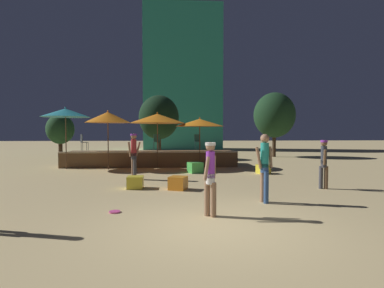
{
  "coord_description": "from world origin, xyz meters",
  "views": [
    {
      "loc": [
        -0.85,
        -5.89,
        1.89
      ],
      "look_at": [
        0.0,
        7.38,
        1.37
      ],
      "focal_mm": 28.0,
      "sensor_mm": 36.0,
      "label": 1
    }
  ],
  "objects_px": {
    "person_1": "(210,175)",
    "patio_umbrella_2": "(157,118)",
    "patio_umbrella_1": "(200,123)",
    "person_0": "(324,162)",
    "cube_seat_3": "(195,168)",
    "person_3": "(265,165)",
    "patio_umbrella_3": "(65,113)",
    "background_tree_0": "(60,129)",
    "patio_umbrella_0": "(108,117)",
    "cube_seat_1": "(178,183)",
    "cube_seat_2": "(263,169)",
    "bistro_chair_2": "(156,140)",
    "bistro_chair_0": "(197,140)",
    "cube_seat_0": "(135,182)",
    "bistro_chair_1": "(83,141)",
    "person_2": "(134,153)",
    "frisbee_disc": "(115,212)",
    "background_tree_2": "(159,117)",
    "background_tree_1": "(274,115)"
  },
  "relations": [
    {
      "from": "person_1",
      "to": "patio_umbrella_2",
      "type": "bearing_deg",
      "value": -42.69
    },
    {
      "from": "patio_umbrella_1",
      "to": "person_0",
      "type": "height_order",
      "value": "patio_umbrella_1"
    },
    {
      "from": "cube_seat_3",
      "to": "person_3",
      "type": "xyz_separation_m",
      "value": [
        1.41,
        -6.02,
        0.78
      ]
    },
    {
      "from": "patio_umbrella_3",
      "to": "background_tree_0",
      "type": "height_order",
      "value": "patio_umbrella_3"
    },
    {
      "from": "person_0",
      "to": "person_3",
      "type": "height_order",
      "value": "person_3"
    },
    {
      "from": "patio_umbrella_0",
      "to": "cube_seat_1",
      "type": "distance_m",
      "value": 7.01
    },
    {
      "from": "cube_seat_2",
      "to": "bistro_chair_2",
      "type": "distance_m",
      "value": 6.63
    },
    {
      "from": "cube_seat_1",
      "to": "person_0",
      "type": "distance_m",
      "value": 4.91
    },
    {
      "from": "patio_umbrella_0",
      "to": "cube_seat_3",
      "type": "distance_m",
      "value": 5.18
    },
    {
      "from": "cube_seat_2",
      "to": "bistro_chair_0",
      "type": "height_order",
      "value": "bistro_chair_0"
    },
    {
      "from": "cube_seat_0",
      "to": "bistro_chair_1",
      "type": "bearing_deg",
      "value": 118.3
    },
    {
      "from": "person_3",
      "to": "patio_umbrella_1",
      "type": "bearing_deg",
      "value": 172.76
    },
    {
      "from": "patio_umbrella_0",
      "to": "person_2",
      "type": "bearing_deg",
      "value": -62.95
    },
    {
      "from": "person_0",
      "to": "bistro_chair_2",
      "type": "distance_m",
      "value": 9.85
    },
    {
      "from": "patio_umbrella_1",
      "to": "bistro_chair_1",
      "type": "relative_size",
      "value": 2.98
    },
    {
      "from": "cube_seat_0",
      "to": "background_tree_0",
      "type": "relative_size",
      "value": 0.16
    },
    {
      "from": "patio_umbrella_1",
      "to": "cube_seat_2",
      "type": "distance_m",
      "value": 4.31
    },
    {
      "from": "bistro_chair_0",
      "to": "frisbee_disc",
      "type": "height_order",
      "value": "bistro_chair_0"
    },
    {
      "from": "patio_umbrella_1",
      "to": "patio_umbrella_2",
      "type": "relative_size",
      "value": 0.91
    },
    {
      "from": "cube_seat_3",
      "to": "person_3",
      "type": "bearing_deg",
      "value": -76.78
    },
    {
      "from": "person_3",
      "to": "background_tree_2",
      "type": "relative_size",
      "value": 0.41
    },
    {
      "from": "cube_seat_1",
      "to": "background_tree_2",
      "type": "height_order",
      "value": "background_tree_2"
    },
    {
      "from": "background_tree_0",
      "to": "background_tree_1",
      "type": "height_order",
      "value": "background_tree_1"
    },
    {
      "from": "bistro_chair_0",
      "to": "frisbee_disc",
      "type": "bearing_deg",
      "value": -109.85
    },
    {
      "from": "person_0",
      "to": "bistro_chair_0",
      "type": "xyz_separation_m",
      "value": [
        -3.58,
        7.91,
        0.51
      ]
    },
    {
      "from": "patio_umbrella_0",
      "to": "person_1",
      "type": "xyz_separation_m",
      "value": [
        4.12,
        -8.79,
        -1.71
      ]
    },
    {
      "from": "background_tree_0",
      "to": "background_tree_2",
      "type": "relative_size",
      "value": 0.7
    },
    {
      "from": "cube_seat_3",
      "to": "background_tree_0",
      "type": "height_order",
      "value": "background_tree_0"
    },
    {
      "from": "patio_umbrella_2",
      "to": "cube_seat_3",
      "type": "bearing_deg",
      "value": -47.31
    },
    {
      "from": "background_tree_0",
      "to": "patio_umbrella_2",
      "type": "bearing_deg",
      "value": -41.09
    },
    {
      "from": "cube_seat_2",
      "to": "person_3",
      "type": "bearing_deg",
      "value": -106.79
    },
    {
      "from": "bistro_chair_0",
      "to": "background_tree_1",
      "type": "relative_size",
      "value": 0.18
    },
    {
      "from": "cube_seat_3",
      "to": "frisbee_disc",
      "type": "bearing_deg",
      "value": -109.61
    },
    {
      "from": "cube_seat_3",
      "to": "person_2",
      "type": "distance_m",
      "value": 3.27
    },
    {
      "from": "person_3",
      "to": "frisbee_disc",
      "type": "xyz_separation_m",
      "value": [
        -3.82,
        -0.74,
        -1.01
      ]
    },
    {
      "from": "patio_umbrella_1",
      "to": "background_tree_0",
      "type": "relative_size",
      "value": 0.84
    },
    {
      "from": "bistro_chair_0",
      "to": "bistro_chair_2",
      "type": "relative_size",
      "value": 1.0
    },
    {
      "from": "bistro_chair_0",
      "to": "frisbee_disc",
      "type": "distance_m",
      "value": 10.93
    },
    {
      "from": "cube_seat_3",
      "to": "background_tree_2",
      "type": "bearing_deg",
      "value": 104.65
    },
    {
      "from": "patio_umbrella_3",
      "to": "person_2",
      "type": "height_order",
      "value": "patio_umbrella_3"
    },
    {
      "from": "cube_seat_1",
      "to": "person_1",
      "type": "relative_size",
      "value": 0.41
    },
    {
      "from": "cube_seat_1",
      "to": "background_tree_1",
      "type": "xyz_separation_m",
      "value": [
        7.6,
        12.7,
        2.98
      ]
    },
    {
      "from": "frisbee_disc",
      "to": "person_3",
      "type": "bearing_deg",
      "value": 10.99
    },
    {
      "from": "bistro_chair_1",
      "to": "bistro_chair_2",
      "type": "xyz_separation_m",
      "value": [
        4.08,
        0.36,
        0.0
      ]
    },
    {
      "from": "patio_umbrella_1",
      "to": "frisbee_disc",
      "type": "height_order",
      "value": "patio_umbrella_1"
    },
    {
      "from": "cube_seat_3",
      "to": "person_1",
      "type": "xyz_separation_m",
      "value": [
        -0.2,
        -7.22,
        0.69
      ]
    },
    {
      "from": "bistro_chair_2",
      "to": "person_1",
      "type": "bearing_deg",
      "value": 87.38
    },
    {
      "from": "patio_umbrella_1",
      "to": "bistro_chair_2",
      "type": "height_order",
      "value": "patio_umbrella_1"
    },
    {
      "from": "bistro_chair_1",
      "to": "frisbee_disc",
      "type": "bearing_deg",
      "value": 167.93
    },
    {
      "from": "patio_umbrella_3",
      "to": "person_1",
      "type": "relative_size",
      "value": 1.91
    }
  ]
}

